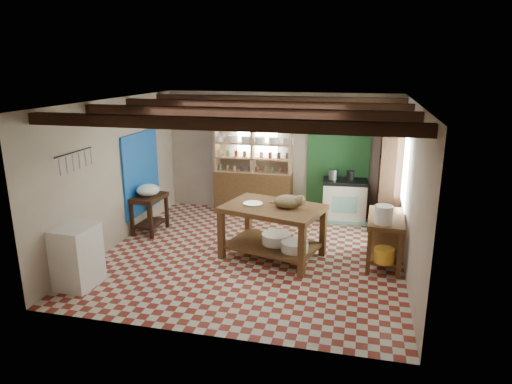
% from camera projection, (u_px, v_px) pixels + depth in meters
% --- Properties ---
extents(floor, '(5.00, 5.00, 0.02)m').
position_uv_depth(floor, '(252.00, 255.00, 7.87)').
color(floor, maroon).
rests_on(floor, ground).
extents(ceiling, '(5.00, 5.00, 0.02)m').
position_uv_depth(ceiling, '(252.00, 101.00, 7.16)').
color(ceiling, '#48484D').
rests_on(ceiling, wall_back).
extents(wall_back, '(5.00, 0.04, 2.60)m').
position_uv_depth(wall_back, '(280.00, 153.00, 9.86)').
color(wall_back, '#BCAA97').
rests_on(wall_back, floor).
extents(wall_front, '(5.00, 0.04, 2.60)m').
position_uv_depth(wall_front, '(200.00, 234.00, 5.17)').
color(wall_front, '#BCAA97').
rests_on(wall_front, floor).
extents(wall_left, '(0.04, 5.00, 2.60)m').
position_uv_depth(wall_left, '(115.00, 173.00, 8.07)').
color(wall_left, '#BCAA97').
rests_on(wall_left, floor).
extents(wall_right, '(0.04, 5.00, 2.60)m').
position_uv_depth(wall_right, '(411.00, 191.00, 6.96)').
color(wall_right, '#BCAA97').
rests_on(wall_right, floor).
extents(ceiling_beams, '(5.00, 3.80, 0.15)m').
position_uv_depth(ceiling_beams, '(252.00, 109.00, 7.20)').
color(ceiling_beams, '#351D12').
rests_on(ceiling_beams, ceiling).
extents(blue_wall_patch, '(0.04, 1.40, 1.60)m').
position_uv_depth(blue_wall_patch, '(141.00, 173.00, 8.96)').
color(blue_wall_patch, blue).
rests_on(blue_wall_patch, wall_left).
extents(green_wall_patch, '(1.30, 0.04, 2.30)m').
position_uv_depth(green_wall_patch, '(338.00, 159.00, 9.56)').
color(green_wall_patch, '#205025').
rests_on(green_wall_patch, wall_back).
extents(window_back, '(0.90, 0.02, 0.80)m').
position_uv_depth(window_back, '(257.00, 134.00, 9.84)').
color(window_back, white).
rests_on(window_back, wall_back).
extents(window_right, '(0.02, 1.30, 1.20)m').
position_uv_depth(window_right, '(405.00, 170.00, 7.87)').
color(window_right, white).
rests_on(window_right, wall_right).
extents(utensil_rail, '(0.06, 0.90, 0.28)m').
position_uv_depth(utensil_rail, '(75.00, 160.00, 6.81)').
color(utensil_rail, black).
rests_on(utensil_rail, wall_left).
extents(pot_rack, '(0.86, 0.12, 0.36)m').
position_uv_depth(pot_rack, '(339.00, 116.00, 8.92)').
color(pot_rack, black).
rests_on(pot_rack, ceiling).
extents(shelving_unit, '(1.70, 0.34, 2.20)m').
position_uv_depth(shelving_unit, '(253.00, 163.00, 9.85)').
color(shelving_unit, tan).
rests_on(shelving_unit, floor).
extents(tall_rack, '(0.40, 0.86, 2.00)m').
position_uv_depth(tall_rack, '(389.00, 181.00, 8.77)').
color(tall_rack, '#351D12').
rests_on(tall_rack, floor).
extents(work_table, '(1.81, 1.43, 0.90)m').
position_uv_depth(work_table, '(273.00, 232.00, 7.64)').
color(work_table, brown).
rests_on(work_table, floor).
extents(stove, '(0.93, 0.66, 0.87)m').
position_uv_depth(stove, '(344.00, 201.00, 9.44)').
color(stove, silver).
rests_on(stove, floor).
extents(prep_table, '(0.54, 0.76, 0.74)m').
position_uv_depth(prep_table, '(150.00, 214.00, 8.82)').
color(prep_table, '#351D12').
rests_on(prep_table, floor).
extents(white_cabinet, '(0.54, 0.63, 0.92)m').
position_uv_depth(white_cabinet, '(77.00, 256.00, 6.65)').
color(white_cabinet, white).
rests_on(white_cabinet, floor).
extents(right_counter, '(0.61, 1.14, 0.81)m').
position_uv_depth(right_counter, '(385.00, 240.00, 7.42)').
color(right_counter, brown).
rests_on(right_counter, floor).
extents(cat, '(0.49, 0.39, 0.21)m').
position_uv_depth(cat, '(288.00, 201.00, 7.42)').
color(cat, '#9C8A5A').
rests_on(cat, work_table).
extents(steel_tray, '(0.40, 0.40, 0.02)m').
position_uv_depth(steel_tray, '(253.00, 204.00, 7.64)').
color(steel_tray, '#9E9FA5').
rests_on(steel_tray, work_table).
extents(basin_large, '(0.60, 0.60, 0.17)m').
position_uv_depth(basin_large, '(276.00, 238.00, 7.70)').
color(basin_large, white).
rests_on(basin_large, work_table).
extents(basin_small, '(0.54, 0.54, 0.16)m').
position_uv_depth(basin_small, '(295.00, 246.00, 7.39)').
color(basin_small, white).
rests_on(basin_small, work_table).
extents(kettle_left, '(0.20, 0.20, 0.21)m').
position_uv_depth(kettle_left, '(333.00, 175.00, 9.34)').
color(kettle_left, '#9E9FA5').
rests_on(kettle_left, stove).
extents(kettle_right, '(0.17, 0.17, 0.20)m').
position_uv_depth(kettle_right, '(351.00, 176.00, 9.28)').
color(kettle_right, black).
rests_on(kettle_right, stove).
extents(enamel_bowl, '(0.47, 0.47, 0.22)m').
position_uv_depth(enamel_bowl, '(148.00, 190.00, 8.70)').
color(enamel_bowl, white).
rests_on(enamel_bowl, prep_table).
extents(white_bucket, '(0.29, 0.29, 0.28)m').
position_uv_depth(white_bucket, '(384.00, 215.00, 6.96)').
color(white_bucket, white).
rests_on(white_bucket, right_counter).
extents(wicker_basket, '(0.46, 0.37, 0.31)m').
position_uv_depth(wicker_basket, '(385.00, 235.00, 7.71)').
color(wicker_basket, olive).
rests_on(wicker_basket, right_counter).
extents(yellow_tub, '(0.32, 0.32, 0.22)m').
position_uv_depth(yellow_tub, '(384.00, 255.00, 7.03)').
color(yellow_tub, gold).
rests_on(yellow_tub, right_counter).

